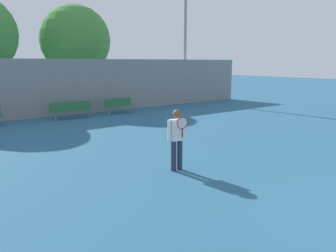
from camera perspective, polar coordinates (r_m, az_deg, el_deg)
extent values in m
cylinder|color=#282D47|center=(8.55, 0.99, -5.20)|extent=(0.14, 0.14, 0.81)
cylinder|color=#282D47|center=(8.63, 2.05, -5.04)|extent=(0.14, 0.14, 0.81)
cube|color=white|center=(8.43, 1.54, -0.67)|extent=(0.36, 0.25, 0.55)
cylinder|color=white|center=(8.33, 0.25, -0.75)|extent=(0.10, 0.10, 0.54)
cylinder|color=white|center=(8.53, 2.81, -0.48)|extent=(0.10, 0.10, 0.54)
sphere|color=brown|center=(8.35, 1.56, 2.13)|extent=(0.22, 0.22, 0.22)
cylinder|color=black|center=(8.19, 2.49, -1.22)|extent=(0.03, 0.03, 0.22)
torus|color=red|center=(8.14, 2.50, 0.53)|extent=(0.31, 0.08, 0.31)
cylinder|color=silver|center=(8.14, 2.50, 0.53)|extent=(0.26, 0.05, 0.27)
cube|color=#28663D|center=(18.30, -8.43, 3.45)|extent=(1.67, 0.40, 0.04)
cylinder|color=gray|center=(18.02, -10.28, 2.58)|extent=(0.06, 0.06, 0.40)
cylinder|color=gray|center=(18.65, -6.61, 2.97)|extent=(0.06, 0.06, 0.40)
cube|color=#28663D|center=(18.43, -8.72, 4.19)|extent=(1.67, 0.04, 0.40)
cube|color=#28663D|center=(17.18, -16.31, 2.64)|extent=(2.16, 0.40, 0.04)
cylinder|color=gray|center=(16.93, -19.00, 1.62)|extent=(0.06, 0.06, 0.40)
cylinder|color=gray|center=(17.53, -13.63, 2.22)|extent=(0.06, 0.06, 0.40)
cube|color=#28663D|center=(17.32, -16.56, 3.43)|extent=(2.16, 0.04, 0.40)
cylinder|color=#939399|center=(23.95, 3.03, 15.92)|extent=(0.21, 0.21, 9.67)
cube|color=gray|center=(18.36, -16.74, 6.49)|extent=(25.34, 0.06, 2.97)
cylinder|color=brown|center=(22.73, -15.41, 6.65)|extent=(0.53, 0.53, 2.41)
sphere|color=#428438|center=(22.72, -15.81, 14.19)|extent=(4.47, 4.47, 4.47)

